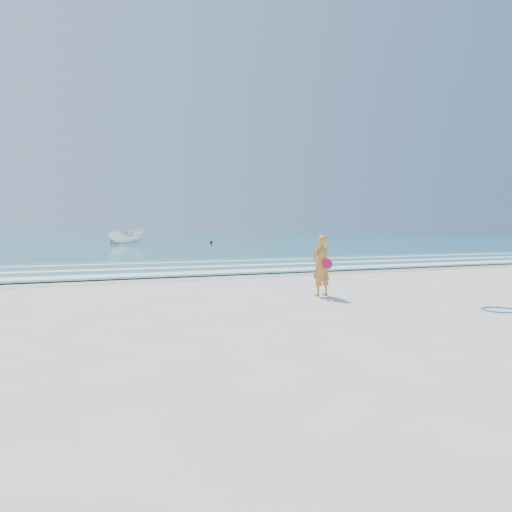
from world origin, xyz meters
name	(u,v)px	position (x,y,z in m)	size (l,w,h in m)	color
ground	(313,319)	(0.00, 0.00, 0.00)	(400.00, 400.00, 0.00)	silver
wet_sand	(183,278)	(0.00, 9.00, 0.00)	(400.00, 2.40, 0.00)	#B2A893
ocean	(58,238)	(0.00, 105.00, 0.02)	(400.00, 190.00, 0.04)	#19727F
shallow	(152,267)	(0.00, 14.00, 0.04)	(400.00, 10.00, 0.01)	#59B7AD
foam_near	(173,273)	(0.00, 10.30, 0.05)	(400.00, 1.40, 0.01)	white
foam_mid	(156,268)	(0.00, 13.20, 0.05)	(400.00, 0.90, 0.01)	white
foam_far	(141,263)	(0.00, 16.50, 0.05)	(400.00, 0.60, 0.01)	white
hoop	(500,310)	(4.14, -0.71, 0.01)	(0.74, 0.74, 0.03)	#0C7FD9
boat	(126,236)	(4.79, 49.09, 0.96)	(1.80, 4.78, 1.85)	white
buoy	(211,242)	(14.78, 48.80, 0.21)	(0.34, 0.34, 0.34)	black
woman	(321,266)	(1.91, 2.82, 0.78)	(0.64, 0.50, 1.55)	orange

